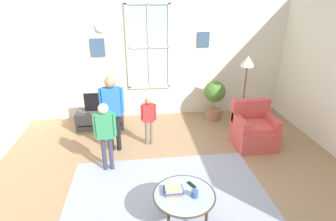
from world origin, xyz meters
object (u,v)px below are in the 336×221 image
at_px(television, 99,102).
at_px(person_red_shirt, 149,116).
at_px(armchair, 254,130).
at_px(floor_lamp, 247,69).
at_px(tv_stand, 100,119).
at_px(person_green_shirt, 105,130).
at_px(cup, 195,194).
at_px(book_stack, 173,190).
at_px(potted_plant_by_window, 214,97).
at_px(coffee_table, 184,196).
at_px(remote_near_books, 192,185).
at_px(person_blue_shirt, 112,106).

xyz_separation_m(television, person_red_shirt, (1.06, -0.92, 0.02)).
distance_m(armchair, floor_lamp, 1.31).
bearing_deg(tv_stand, person_green_shirt, -79.58).
xyz_separation_m(cup, person_green_shirt, (-1.20, 1.37, 0.27)).
xyz_separation_m(television, cup, (1.51, -3.06, -0.13)).
xyz_separation_m(tv_stand, television, (0.00, -0.00, 0.42)).
bearing_deg(book_stack, tv_stand, 112.99).
bearing_deg(person_green_shirt, potted_plant_by_window, 37.48).
relative_size(coffee_table, cup, 8.80).
xyz_separation_m(armchair, remote_near_books, (-1.60, -1.66, 0.13)).
relative_size(television, floor_lamp, 0.37).
xyz_separation_m(television, floor_lamp, (3.18, -0.39, 0.75)).
bearing_deg(person_green_shirt, coffee_table, -50.52).
bearing_deg(person_green_shirt, person_red_shirt, 46.21).
distance_m(television, remote_near_books, 3.23).
relative_size(tv_stand, television, 1.71).
bearing_deg(tv_stand, floor_lamp, -7.09).
bearing_deg(potted_plant_by_window, floor_lamp, -45.42).
distance_m(person_green_shirt, floor_lamp, 3.20).
distance_m(person_blue_shirt, person_green_shirt, 0.66).
height_order(person_green_shirt, person_red_shirt, person_green_shirt).
bearing_deg(book_stack, floor_lamp, 53.13).
height_order(television, person_green_shirt, person_green_shirt).
bearing_deg(cup, coffee_table, 153.43).
bearing_deg(book_stack, remote_near_books, 22.70).
bearing_deg(person_red_shirt, book_stack, -84.41).
bearing_deg(tv_stand, armchair, -20.78).
distance_m(cup, floor_lamp, 3.27).
relative_size(television, person_blue_shirt, 0.42).
distance_m(coffee_table, remote_near_books, 0.21).
bearing_deg(cup, floor_lamp, 58.02).
bearing_deg(person_blue_shirt, coffee_table, -62.76).
bearing_deg(person_blue_shirt, book_stack, -65.48).
xyz_separation_m(coffee_table, book_stack, (-0.14, 0.05, 0.07)).
height_order(cup, person_green_shirt, person_green_shirt).
bearing_deg(remote_near_books, floor_lamp, 55.91).
relative_size(coffee_table, person_blue_shirt, 0.55).
height_order(television, remote_near_books, television).
height_order(armchair, potted_plant_by_window, potted_plant_by_window).
relative_size(cup, remote_near_books, 0.65).
height_order(tv_stand, armchair, armchair).
distance_m(armchair, coffee_table, 2.51).
height_order(tv_stand, coffee_table, coffee_table).
relative_size(potted_plant_by_window, floor_lamp, 0.59).
bearing_deg(book_stack, coffee_table, -20.11).
bearing_deg(television, potted_plant_by_window, 2.50).
xyz_separation_m(armchair, person_blue_shirt, (-2.72, 0.12, 0.60)).
distance_m(book_stack, cup, 0.28).
height_order(armchair, coffee_table, armchair).
relative_size(remote_near_books, person_red_shirt, 0.14).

